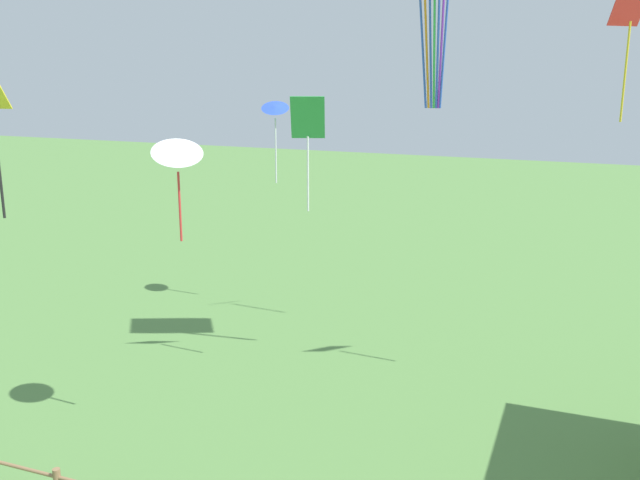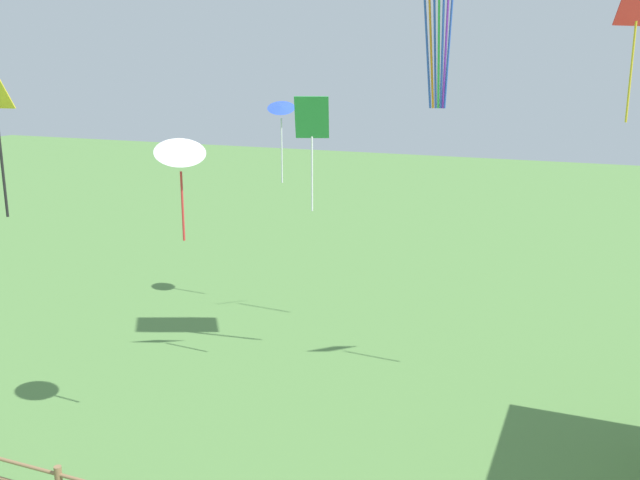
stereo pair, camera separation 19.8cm
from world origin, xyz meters
name	(u,v)px [view 1 (the left image)]	position (x,y,z in m)	size (l,w,h in m)	color
kite_blue_delta	(275,111)	(-5.52, 17.70, 6.70)	(1.14, 1.10, 2.71)	blue
kite_white_delta	(177,153)	(-3.79, 9.07, 6.42)	(1.46, 1.44, 2.20)	white
kite_red_diamond	(631,11)	(4.74, 14.36, 9.34)	(0.98, 1.00, 3.34)	red
kite_green_diamond	(308,129)	(-2.49, 13.04, 6.63)	(0.97, 0.78, 2.91)	green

